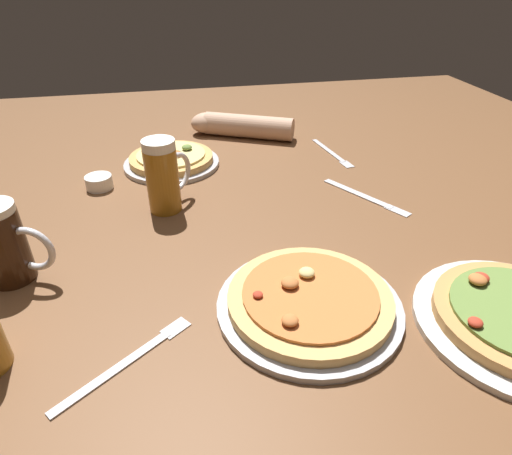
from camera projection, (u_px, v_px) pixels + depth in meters
The scene contains 10 objects.
ground_plane at pixel (256, 241), 0.92m from camera, with size 2.40×2.40×0.03m, color brown.
pizza_plate_far at pixel (172, 160), 1.21m from camera, with size 0.26×0.26×0.05m.
pizza_plate_side at pixel (309, 301), 0.72m from camera, with size 0.31×0.31×0.05m.
beer_mug_amber at pixel (164, 176), 0.97m from camera, with size 0.11×0.11×0.17m.
beer_mug_pale at pixel (5, 244), 0.76m from camera, with size 0.13×0.08×0.15m.
ramekin_sauce at pixel (99, 182), 1.09m from camera, with size 0.07×0.07×0.03m, color white.
fork_left at pixel (332, 153), 1.28m from camera, with size 0.05×0.22×0.01m.
knife_right at pixel (366, 196), 1.05m from camera, with size 0.14×0.22×0.01m.
fork_spare at pixel (129, 360), 0.63m from camera, with size 0.20×0.15×0.01m.
diner_arm at pixel (237, 125), 1.39m from camera, with size 0.32×0.20×0.07m.
Camera 1 is at (-0.16, -0.75, 0.50)m, focal length 30.61 mm.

